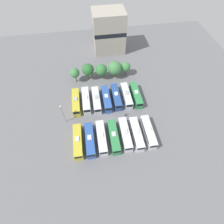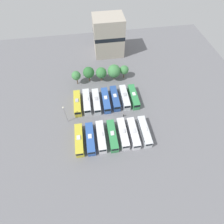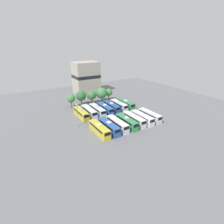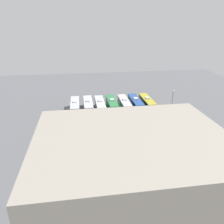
% 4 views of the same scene
% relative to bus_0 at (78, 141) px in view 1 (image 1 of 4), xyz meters
% --- Properties ---
extents(ground_plane, '(122.18, 122.18, 0.00)m').
position_rel_bus_0_xyz_m(ground_plane, '(11.00, 7.95, -1.72)').
color(ground_plane, slate).
extents(bus_0, '(2.59, 11.10, 3.48)m').
position_rel_bus_0_xyz_m(bus_0, '(0.00, 0.00, 0.00)').
color(bus_0, gold).
rests_on(bus_0, ground_plane).
extents(bus_1, '(2.59, 11.10, 3.48)m').
position_rel_bus_0_xyz_m(bus_1, '(3.67, -0.09, 0.00)').
color(bus_1, '#2D56A8').
rests_on(bus_1, ground_plane).
extents(bus_2, '(2.59, 11.10, 3.48)m').
position_rel_bus_0_xyz_m(bus_2, '(7.27, 0.18, 0.00)').
color(bus_2, silver).
rests_on(bus_2, ground_plane).
extents(bus_3, '(2.59, 11.10, 3.48)m').
position_rel_bus_0_xyz_m(bus_3, '(11.11, -0.08, 0.00)').
color(bus_3, '#338C4C').
rests_on(bus_3, ground_plane).
extents(bus_4, '(2.59, 11.10, 3.48)m').
position_rel_bus_0_xyz_m(bus_4, '(14.79, 0.25, 0.00)').
color(bus_4, silver).
rests_on(bus_4, ground_plane).
extents(bus_5, '(2.59, 11.10, 3.48)m').
position_rel_bus_0_xyz_m(bus_5, '(18.33, -0.21, 0.00)').
color(bus_5, white).
rests_on(bus_5, ground_plane).
extents(bus_6, '(2.59, 11.10, 3.48)m').
position_rel_bus_0_xyz_m(bus_6, '(22.25, -0.11, 0.00)').
color(bus_6, silver).
rests_on(bus_6, ground_plane).
extents(bus_7, '(2.59, 11.10, 3.48)m').
position_rel_bus_0_xyz_m(bus_7, '(0.00, 15.99, 0.00)').
color(bus_7, gold).
rests_on(bus_7, ground_plane).
extents(bus_8, '(2.59, 11.10, 3.48)m').
position_rel_bus_0_xyz_m(bus_8, '(3.60, 16.22, 0.00)').
color(bus_8, silver).
rests_on(bus_8, ground_plane).
extents(bus_9, '(2.59, 11.10, 3.48)m').
position_rel_bus_0_xyz_m(bus_9, '(7.27, 15.75, 0.00)').
color(bus_9, silver).
rests_on(bus_9, ground_plane).
extents(bus_10, '(2.59, 11.10, 3.48)m').
position_rel_bus_0_xyz_m(bus_10, '(10.98, 15.76, 0.00)').
color(bus_10, '#2D56A8').
rests_on(bus_10, ground_plane).
extents(bus_11, '(2.59, 11.10, 3.48)m').
position_rel_bus_0_xyz_m(bus_11, '(14.67, 16.21, 0.00)').
color(bus_11, '#284C93').
rests_on(bus_11, ground_plane).
extents(bus_12, '(2.59, 11.10, 3.48)m').
position_rel_bus_0_xyz_m(bus_12, '(18.53, 16.15, 0.00)').
color(bus_12, silver).
rests_on(bus_12, ground_plane).
extents(bus_13, '(2.59, 11.10, 3.48)m').
position_rel_bus_0_xyz_m(bus_13, '(22.14, 15.92, 0.00)').
color(bus_13, '#338C4C').
rests_on(bus_13, ground_plane).
extents(worker_person, '(0.36, 0.36, 1.65)m').
position_rel_bus_0_xyz_m(worker_person, '(16.62, 8.22, -0.95)').
color(worker_person, '#333338').
rests_on(worker_person, ground_plane).
extents(light_pole, '(0.60, 0.60, 8.55)m').
position_rel_bus_0_xyz_m(light_pole, '(-3.97, 9.19, 4.01)').
color(light_pole, gray).
rests_on(light_pole, ground_plane).
extents(tree_0, '(3.77, 3.77, 6.44)m').
position_rel_bus_0_xyz_m(tree_0, '(0.34, 28.45, 2.80)').
color(tree_0, brown).
rests_on(tree_0, ground_plane).
extents(tree_1, '(4.76, 4.76, 7.01)m').
position_rel_bus_0_xyz_m(tree_1, '(5.62, 29.49, 2.89)').
color(tree_1, brown).
rests_on(tree_1, ground_plane).
extents(tree_2, '(4.60, 4.60, 6.62)m').
position_rel_bus_0_xyz_m(tree_2, '(10.84, 28.85, 2.58)').
color(tree_2, brown).
rests_on(tree_2, ground_plane).
extents(tree_3, '(5.55, 5.55, 7.32)m').
position_rel_bus_0_xyz_m(tree_3, '(16.37, 28.81, 2.82)').
color(tree_3, brown).
rests_on(tree_3, ground_plane).
extents(tree_4, '(3.85, 3.85, 6.13)m').
position_rel_bus_0_xyz_m(tree_4, '(20.87, 29.33, 2.46)').
color(tree_4, brown).
rests_on(tree_4, ground_plane).
extents(depot_building, '(13.82, 10.91, 17.92)m').
position_rel_bus_0_xyz_m(depot_building, '(16.88, 48.61, 7.33)').
color(depot_building, '#B2A899').
rests_on(depot_building, ground_plane).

